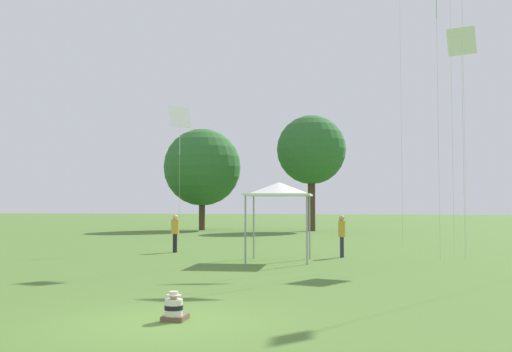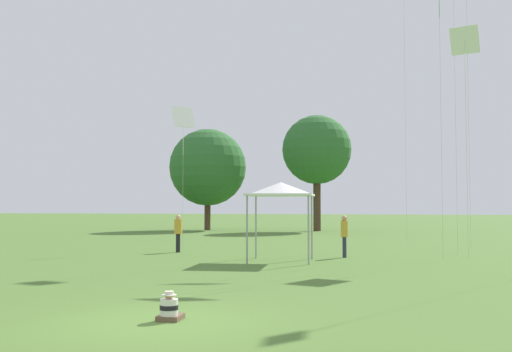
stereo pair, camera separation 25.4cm
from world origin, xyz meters
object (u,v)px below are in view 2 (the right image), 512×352
at_px(distant_tree_1, 208,167).
at_px(seated_toddler, 169,309).
at_px(person_standing_0, 178,230).
at_px(kite_7, 183,120).
at_px(person_standing_1, 344,232).
at_px(canopy_tent, 281,190).
at_px(distant_tree_0, 317,150).
at_px(kite_0, 465,45).

bearing_deg(distant_tree_1, seated_toddler, -71.84).
xyz_separation_m(person_standing_0, distant_tree_1, (-7.26, 25.20, 4.68)).
bearing_deg(kite_7, person_standing_0, -77.52).
bearing_deg(person_standing_1, canopy_tent, 67.42).
bearing_deg(kite_7, distant_tree_0, 79.17).
distance_m(person_standing_0, distant_tree_1, 26.64).
bearing_deg(canopy_tent, distant_tree_0, 95.84).
xyz_separation_m(kite_7, distant_tree_1, (-6.72, 23.26, -0.91)).
relative_size(person_standing_0, kite_7, 0.24).
distance_m(kite_0, distant_tree_0, 27.97).
bearing_deg(distant_tree_1, person_standing_1, -59.75).
height_order(seated_toddler, kite_7, kite_7).
xyz_separation_m(seated_toddler, kite_0, (6.84, 15.73, 8.84)).
height_order(person_standing_0, distant_tree_1, distant_tree_1).
relative_size(kite_7, distant_tree_1, 0.79).
relative_size(person_standing_1, distant_tree_0, 0.18).
relative_size(person_standing_0, distant_tree_1, 0.19).
distance_m(canopy_tent, distant_tree_1, 31.54).
bearing_deg(person_standing_0, person_standing_1, 101.14).
bearing_deg(person_standing_1, kite_0, -151.32).
distance_m(seated_toddler, canopy_tent, 12.81).
bearing_deg(person_standing_1, kite_7, 1.38).
distance_m(seated_toddler, person_standing_1, 15.10).
xyz_separation_m(person_standing_1, distant_tree_1, (-15.25, 26.15, 4.65)).
height_order(kite_0, kite_7, kite_0).
bearing_deg(person_standing_1, person_standing_0, 13.38).
bearing_deg(person_standing_0, seated_toddler, 39.24).
xyz_separation_m(person_standing_0, kite_0, (13.07, -0.18, 8.00)).
bearing_deg(kite_0, kite_7, 52.97).
xyz_separation_m(seated_toddler, kite_7, (-6.76, 17.86, 6.43)).
bearing_deg(distant_tree_0, canopy_tent, -84.16).
relative_size(kite_0, distant_tree_0, 0.96).
relative_size(distant_tree_0, distant_tree_1, 1.10).
relative_size(canopy_tent, distant_tree_1, 0.34).
xyz_separation_m(person_standing_1, kite_7, (-8.53, 2.89, 5.56)).
xyz_separation_m(person_standing_0, kite_7, (-0.54, 1.95, 5.59)).
bearing_deg(canopy_tent, person_standing_0, 149.37).
height_order(person_standing_0, distant_tree_0, distant_tree_0).
bearing_deg(seated_toddler, person_standing_1, 79.27).
relative_size(kite_0, kite_7, 1.34).
bearing_deg(seated_toddler, distant_tree_0, 90.75).
distance_m(kite_7, distant_tree_0, 24.03).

